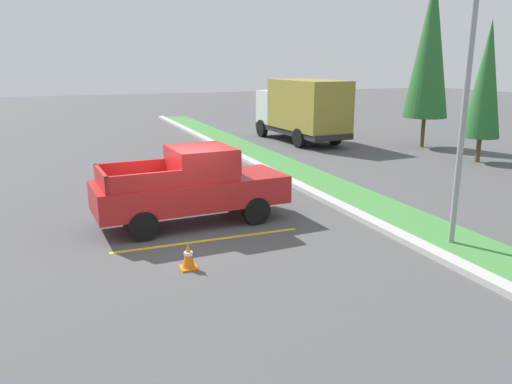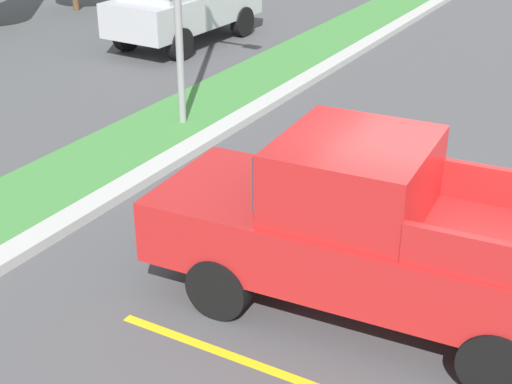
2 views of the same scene
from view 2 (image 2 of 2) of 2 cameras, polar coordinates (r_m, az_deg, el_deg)
ground_plane at (r=9.54m, az=12.95°, el=-7.24°), size 120.00×120.00×0.00m
parking_line_far at (r=10.30m, az=11.88°, el=-4.45°), size 0.12×4.80×0.01m
curb_strip at (r=11.63m, az=-11.03°, el=-0.28°), size 56.00×0.40×0.15m
grass_median at (r=12.34m, az=-14.94°, el=0.64°), size 56.00×1.80×0.06m
pickup_truck_main at (r=8.52m, az=8.81°, el=-2.98°), size 2.22×5.34×2.10m
traffic_cone at (r=11.35m, az=18.80°, el=-0.73°), size 0.36×0.36×0.60m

